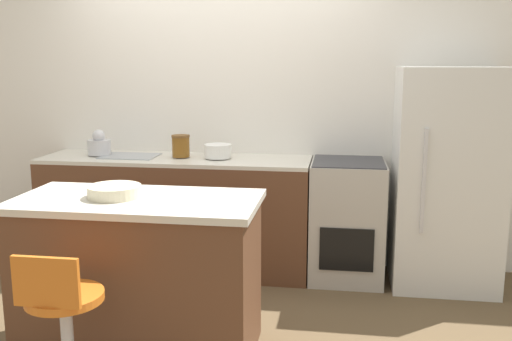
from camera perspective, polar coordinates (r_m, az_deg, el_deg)
The scene contains 11 objects.
ground_plane at distance 4.47m, azimuth -4.89°, elevation -11.24°, with size 14.00×14.00×0.00m, color brown.
wall_back at distance 4.77m, azimuth -3.37°, elevation 6.31°, with size 8.00×0.06×2.60m.
back_counter at distance 4.69m, azimuth -7.95°, elevation -4.28°, with size 2.16×0.58×0.93m.
kitchen_island at distance 3.42m, azimuth -11.55°, elevation -10.21°, with size 1.38×0.68×0.92m.
oven_range at distance 4.50m, azimuth 9.08°, elevation -4.93°, with size 0.56×0.60×0.93m.
refrigerator at distance 4.46m, azimuth 18.51°, elevation -0.78°, with size 0.76×0.65×1.64m.
stool_chair at distance 2.97m, azimuth -18.61°, elevation -14.86°, with size 0.37×0.37×0.83m.
kettle at distance 4.80m, azimuth -15.41°, elevation 2.48°, with size 0.19×0.19×0.20m.
mixing_bowl at distance 4.50m, azimuth -3.85°, elevation 1.96°, with size 0.21×0.21×0.11m.
canister_jar at distance 4.57m, azimuth -7.53°, elevation 2.46°, with size 0.15×0.15×0.17m.
fruit_bowl at distance 3.32m, azimuth -13.98°, elevation -2.04°, with size 0.30×0.30×0.07m.
Camera 1 is at (0.98, -4.02, 1.68)m, focal length 40.00 mm.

